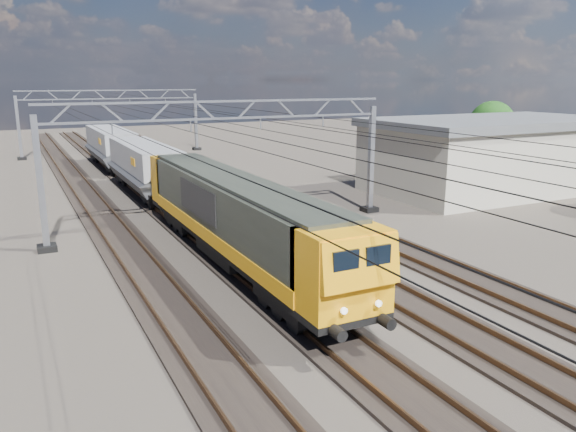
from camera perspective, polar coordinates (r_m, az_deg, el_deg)
name	(u,v)px	position (r m, az deg, el deg)	size (l,w,h in m)	color
ground	(258,247)	(28.22, -3.10, -3.16)	(160.00, 160.00, 0.00)	#29231F
track_outer_west	(137,263)	(26.52, -15.12, -4.59)	(2.60, 140.00, 0.30)	black
track_loco	(220,251)	(27.51, -6.93, -3.54)	(2.60, 140.00, 0.30)	black
track_inner_east	(293,241)	(29.02, 0.52, -2.52)	(2.60, 140.00, 0.30)	black
track_outer_east	(358,232)	(30.98, 7.13, -1.58)	(2.60, 140.00, 0.30)	black
catenary_gantry_mid	(228,160)	(31.03, -6.16, 5.70)	(19.90, 0.90, 7.11)	#9397A1
catenary_gantry_far	(113,119)	(65.83, -17.39, 9.35)	(19.90, 0.90, 7.11)	#9397A1
overhead_wires	(203,121)	(34.60, -8.60, 9.52)	(12.03, 140.00, 0.53)	black
locomotive	(234,214)	(25.11, -5.54, 0.16)	(2.76, 21.10, 3.62)	black
hopper_wagon_lead	(145,164)	(41.86, -14.35, 5.10)	(3.38, 13.00, 3.25)	black
hopper_wagon_mid	(111,145)	(55.72, -17.56, 6.93)	(3.38, 13.00, 3.25)	black
industrial_shed	(493,154)	(45.25, 20.10, 5.94)	(18.60, 10.60, 5.40)	#B8B4A2
tree_far	(496,126)	(56.47, 20.36, 8.59)	(4.79, 4.39, 6.28)	#3E281C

